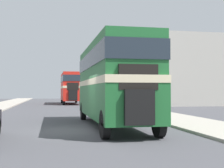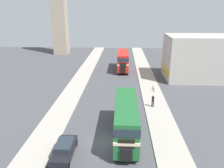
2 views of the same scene
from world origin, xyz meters
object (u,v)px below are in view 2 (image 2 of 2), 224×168
bicycle_on_pavement (153,89)px  double_decker_bus (126,117)px  bus_distant (123,59)px  car_parked_near (64,149)px  pedestrian_walking (153,100)px

bicycle_on_pavement → double_decker_bus: bearing=-108.8°
bus_distant → car_parked_near: (-5.58, -31.98, -1.76)m
double_decker_bus → pedestrian_walking: (3.99, 7.80, -1.29)m
pedestrian_walking → bicycle_on_pavement: pedestrian_walking is taller
double_decker_bus → pedestrian_walking: bearing=62.9°
car_parked_near → pedestrian_walking: pedestrian_walking is taller
double_decker_bus → bicycle_on_pavement: (4.93, 14.46, -1.96)m
bus_distant → bicycle_on_pavement: 14.86m
double_decker_bus → car_parked_near: size_ratio=2.28×
double_decker_bus → bus_distant: (-0.37, 28.19, 0.07)m
double_decker_bus → bicycle_on_pavement: bearing=71.2°
bus_distant → bicycle_on_pavement: size_ratio=5.51×
bus_distant → double_decker_bus: bearing=-89.3°
car_parked_near → bicycle_on_pavement: bearing=59.2°
double_decker_bus → bus_distant: bearing=90.7°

